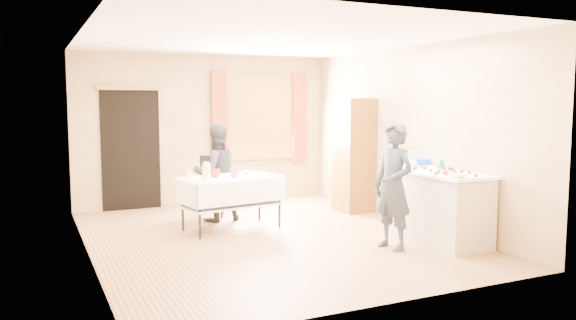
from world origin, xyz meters
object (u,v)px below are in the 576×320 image
girl (393,186)px  woman (216,173)px  chair (212,198)px  cabinet (354,155)px  counter (438,207)px  party_table (232,198)px

girl → woman: (-1.45, 2.47, -0.04)m
chair → girl: (1.41, -2.83, 0.49)m
chair → woman: bearing=-73.6°
cabinet → counter: size_ratio=1.27×
cabinet → woman: 2.30m
cabinet → party_table: size_ratio=1.24×
girl → woman: 2.86m
counter → chair: bearing=127.8°
girl → counter: bearing=83.2°
counter → chair: chair is taller
chair → party_table: bearing=-69.1°
cabinet → chair: size_ratio=1.95×
woman → cabinet: bearing=171.9°
cabinet → chair: 2.40m
girl → woman: girl is taller
party_table → chair: bearing=80.1°
party_table → chair: (0.02, 1.00, -0.17)m
counter → chair: (-2.15, 2.77, -0.17)m
counter → cabinet: bearing=87.4°
counter → party_table: bearing=140.7°
chair → woman: woman is taller
counter → chair: size_ratio=1.54×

